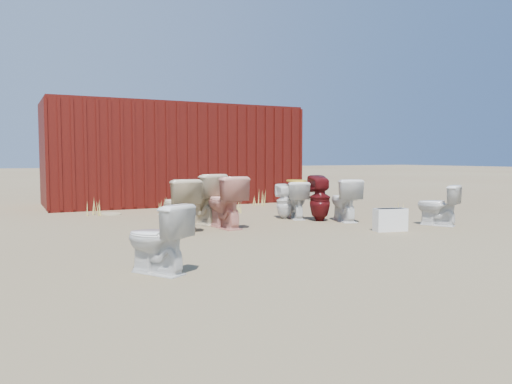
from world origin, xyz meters
name	(u,v)px	position (x,y,z in m)	size (l,w,h in m)	color
ground	(273,229)	(0.00, 0.00, 0.00)	(100.00, 100.00, 0.00)	brown
shipping_container	(173,155)	(0.00, 5.20, 1.20)	(6.00, 2.40, 2.40)	#4C0D0C
toilet_front_a	(157,239)	(-2.47, -2.14, 0.34)	(0.38, 0.67, 0.69)	white
toilet_front_pink	(225,202)	(-0.64, 0.45, 0.42)	(0.47, 0.82, 0.84)	#E99887
toilet_front_c	(344,200)	(1.59, 0.27, 0.38)	(0.42, 0.74, 0.75)	white
toilet_front_maroon	(320,198)	(1.22, 0.50, 0.41)	(0.37, 0.37, 0.81)	#570E11
toilet_front_e	(438,205)	(2.64, -0.88, 0.34)	(0.38, 0.66, 0.68)	white
toilet_back_a	(185,208)	(-1.31, 0.42, 0.36)	(0.33, 0.33, 0.72)	white
toilet_back_beige_left	(179,205)	(-1.41, 0.42, 0.40)	(0.45, 0.79, 0.81)	beige
toilet_back_beige_right	(202,199)	(-0.80, 1.05, 0.43)	(0.48, 0.84, 0.86)	beige
toilet_back_yellowlid	(296,200)	(1.02, 0.97, 0.35)	(0.39, 0.68, 0.69)	white
toilet_back_e	(284,201)	(0.83, 1.09, 0.32)	(0.29, 0.30, 0.64)	white
yellow_lid	(297,181)	(1.02, 0.97, 0.70)	(0.35, 0.44, 0.03)	gold
loose_tank	(390,220)	(1.50, -1.01, 0.17)	(0.50, 0.20, 0.35)	white
loose_lid_near	(194,216)	(-0.58, 2.08, 0.01)	(0.38, 0.49, 0.02)	beige
loose_lid_far	(111,214)	(-1.91, 3.23, 0.01)	(0.36, 0.47, 0.02)	#C0B88B
weed_clump_a	(92,208)	(-2.26, 3.21, 0.15)	(0.36, 0.36, 0.31)	gold
weed_clump_b	(236,207)	(0.42, 2.36, 0.13)	(0.32, 0.32, 0.26)	gold
weed_clump_c	(299,201)	(2.00, 2.46, 0.17)	(0.36, 0.36, 0.34)	gold
weed_clump_d	(162,205)	(-0.87, 3.18, 0.14)	(0.30, 0.30, 0.28)	gold
weed_clump_e	(259,199)	(1.49, 3.40, 0.17)	(0.34, 0.34, 0.34)	gold
weed_clump_f	(398,210)	(2.89, 0.33, 0.13)	(0.28, 0.28, 0.26)	gold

